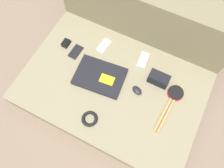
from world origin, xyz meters
The scene contains 13 objects.
ground_plane centered at (0.00, 0.00, 0.00)m, with size 8.00×8.00×0.00m, color #7A6651.
couch_seat centered at (0.00, 0.00, 0.07)m, with size 1.15×0.77×0.13m.
couch_backrest centered at (0.00, 0.48, 0.25)m, with size 1.15×0.20×0.50m.
laptop centered at (-0.09, 0.01, 0.15)m, with size 0.33×0.25×0.03m.
computer_mouse centered at (0.16, 0.03, 0.15)m, with size 0.08×0.07×0.03m.
speaker_puck centered at (0.38, 0.13, 0.15)m, with size 0.10×0.10×0.02m.
phone_silver centered at (-0.33, 0.11, 0.14)m, with size 0.07×0.11×0.01m.
phone_black centered at (-0.18, 0.24, 0.14)m, with size 0.06×0.12×0.01m.
phone_small centered at (0.10, 0.26, 0.14)m, with size 0.07×0.12×0.01m.
camera_pouch centered at (0.25, 0.16, 0.17)m, with size 0.13×0.07×0.07m.
charger_brick centered at (-0.42, 0.13, 0.15)m, with size 0.04×0.06×0.03m.
cable_coil centered at (-0.02, -0.26, 0.14)m, with size 0.10×0.10×0.02m.
drumstick_pair centered at (0.37, 0.02, 0.14)m, with size 0.06×0.34×0.02m.
Camera 1 is at (0.24, -0.48, 1.42)m, focal length 35.00 mm.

